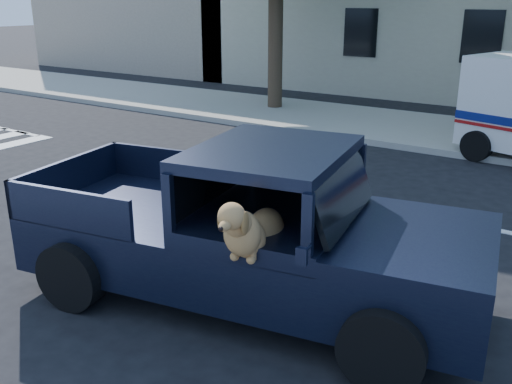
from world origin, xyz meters
TOP-DOWN VIEW (x-y plane):
  - ground at (0.00, 0.00)m, footprint 120.00×120.00m
  - far_sidewalk at (0.00, 9.20)m, footprint 60.00×4.00m
  - lane_stripes at (2.00, 3.40)m, footprint 21.60×0.14m
  - pickup_truck at (1.84, -0.40)m, footprint 5.44×3.01m

SIDE VIEW (x-z plane):
  - ground at x=0.00m, z-range 0.00..0.00m
  - lane_stripes at x=2.00m, z-range 0.00..0.01m
  - far_sidewalk at x=0.00m, z-range 0.00..0.15m
  - pickup_truck at x=1.84m, z-range -0.30..1.55m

